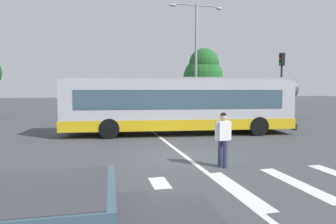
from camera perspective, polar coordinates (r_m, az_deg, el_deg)
name	(u,v)px	position (r m, az deg, el deg)	size (l,w,h in m)	color
ground_plane	(181,158)	(10.29, 2.61, -9.12)	(160.00, 160.00, 0.00)	#424449
city_transit_bus	(178,105)	(15.53, 2.12, 1.44)	(12.52, 4.10, 3.06)	black
pedestrian_crossing_street	(223,136)	(9.08, 10.99, -4.80)	(0.58, 0.44, 1.72)	#333856
parked_car_red	(94,109)	(25.03, -14.68, 0.59)	(2.37, 4.69, 1.35)	black
parked_car_charcoal	(124,108)	(25.38, -8.77, 0.74)	(2.09, 4.60, 1.35)	black
parked_car_white	(156,108)	(25.99, -2.50, 0.88)	(1.98, 4.56, 1.35)	black
parked_car_silver	(185,107)	(26.53, 3.37, 0.95)	(2.05, 4.59, 1.35)	black
traffic_light_far_corner	(281,77)	(22.19, 21.79, 6.63)	(0.33, 0.32, 5.04)	#28282B
bus_stop_shelter	(269,90)	(25.10, 19.68, 4.26)	(4.45, 1.54, 3.25)	#28282B
twin_arm_street_lamp	(196,49)	(23.53, 5.64, 12.46)	(4.48, 0.32, 9.26)	#939399
background_tree_right	(203,73)	(28.53, 7.11, 7.70)	(3.91, 3.91, 6.45)	brown
crosswalk_painted_stripes	(236,189)	(7.37, 13.56, -14.81)	(7.33, 2.78, 0.01)	silver
lane_center_line	(172,146)	(12.22, 0.82, -6.90)	(0.16, 24.00, 0.01)	silver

